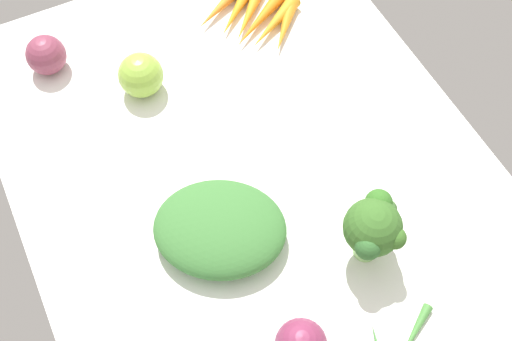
# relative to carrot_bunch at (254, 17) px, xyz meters

# --- Properties ---
(tablecloth) EXTENTS (1.04, 0.76, 0.02)m
(tablecloth) POSITION_rel_carrot_bunch_xyz_m (0.31, -0.15, -0.02)
(tablecloth) COLOR white
(tablecloth) RESTS_ON ground
(carrot_bunch) EXTENTS (0.20, 0.21, 0.03)m
(carrot_bunch) POSITION_rel_carrot_bunch_xyz_m (0.00, 0.00, 0.00)
(carrot_bunch) COLOR orange
(carrot_bunch) RESTS_ON tablecloth
(leafy_greens_clump) EXTENTS (0.25, 0.26, 0.06)m
(leafy_greens_clump) POSITION_rel_carrot_bunch_xyz_m (0.39, -0.25, 0.02)
(leafy_greens_clump) COLOR #397233
(leafy_greens_clump) RESTS_ON tablecloth
(heirloom_tomato_green) EXTENTS (0.08, 0.08, 0.08)m
(heirloom_tomato_green) POSITION_rel_carrot_bunch_xyz_m (0.06, -0.25, 0.03)
(heirloom_tomato_green) COLOR #8FBA40
(heirloom_tomato_green) RESTS_ON tablecloth
(red_onion_center) EXTENTS (0.07, 0.07, 0.07)m
(red_onion_center) POSITION_rel_carrot_bunch_xyz_m (-0.06, -0.38, 0.02)
(red_onion_center) COLOR #81374D
(red_onion_center) RESTS_ON tablecloth
(broccoli_head) EXTENTS (0.09, 0.09, 0.13)m
(broccoli_head) POSITION_rel_carrot_bunch_xyz_m (0.51, -0.05, 0.07)
(broccoli_head) COLOR #9AD07B
(broccoli_head) RESTS_ON tablecloth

